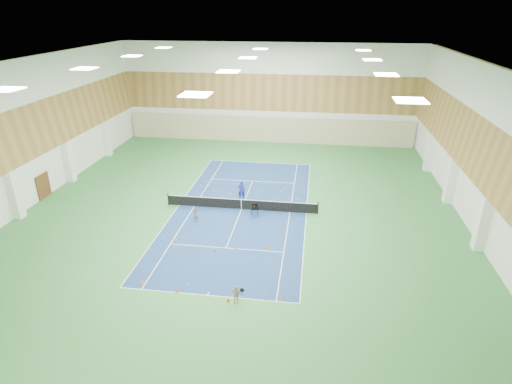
% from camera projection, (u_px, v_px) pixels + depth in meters
% --- Properties ---
extents(ground, '(40.00, 40.00, 0.00)m').
position_uv_depth(ground, '(241.00, 209.00, 36.25)').
color(ground, '#317438').
rests_on(ground, ground).
extents(room_shell, '(36.00, 40.00, 12.00)m').
position_uv_depth(room_shell, '(240.00, 141.00, 33.85)').
color(room_shell, white).
rests_on(room_shell, ground).
extents(wood_cladding, '(36.00, 40.00, 8.00)m').
position_uv_depth(wood_cladding, '(240.00, 116.00, 33.05)').
color(wood_cladding, '#A1743C').
rests_on(wood_cladding, room_shell).
extents(ceiling_light_grid, '(21.40, 25.40, 0.06)m').
position_uv_depth(ceiling_light_grid, '(239.00, 64.00, 31.48)').
color(ceiling_light_grid, white).
rests_on(ceiling_light_grid, room_shell).
extents(court_surface, '(10.97, 23.77, 0.01)m').
position_uv_depth(court_surface, '(241.00, 209.00, 36.25)').
color(court_surface, navy).
rests_on(court_surface, ground).
extents(tennis_balls_scatter, '(10.57, 22.77, 0.07)m').
position_uv_depth(tennis_balls_scatter, '(241.00, 209.00, 36.23)').
color(tennis_balls_scatter, yellow).
rests_on(tennis_balls_scatter, ground).
extents(tennis_net, '(12.80, 0.10, 1.10)m').
position_uv_depth(tennis_net, '(241.00, 203.00, 36.03)').
color(tennis_net, black).
rests_on(tennis_net, ground).
extents(back_curtain, '(35.40, 0.16, 3.20)m').
position_uv_depth(back_curtain, '(268.00, 130.00, 53.53)').
color(back_curtain, '#C6B793').
rests_on(back_curtain, ground).
extents(door_left_b, '(0.08, 1.80, 2.20)m').
position_uv_depth(door_left_b, '(43.00, 186.00, 38.10)').
color(door_left_b, '#593319').
rests_on(door_left_b, ground).
extents(coach, '(0.73, 0.56, 1.78)m').
position_uv_depth(coach, '(241.00, 190.00, 37.77)').
color(coach, navy).
rests_on(coach, ground).
extents(child_court, '(0.54, 0.43, 1.09)m').
position_uv_depth(child_court, '(196.00, 215.00, 34.07)').
color(child_court, gray).
rests_on(child_court, ground).
extents(child_apron, '(0.67, 0.29, 1.13)m').
position_uv_depth(child_apron, '(236.00, 294.00, 24.68)').
color(child_apron, tan).
rests_on(child_apron, ground).
extents(ball_cart, '(0.69, 0.69, 0.98)m').
position_uv_depth(ball_cart, '(255.00, 211.00, 34.89)').
color(ball_cart, black).
rests_on(ball_cart, ground).
extents(cone_svc_a, '(0.21, 0.21, 0.23)m').
position_uv_depth(cone_svc_a, '(173.00, 245.00, 30.65)').
color(cone_svc_a, orange).
rests_on(cone_svc_a, ground).
extents(cone_svc_b, '(0.21, 0.21, 0.23)m').
position_uv_depth(cone_svc_b, '(215.00, 250.00, 30.01)').
color(cone_svc_b, '#D8560B').
rests_on(cone_svc_b, ground).
extents(cone_svc_c, '(0.23, 0.23, 0.25)m').
position_uv_depth(cone_svc_c, '(236.00, 248.00, 30.21)').
color(cone_svc_c, orange).
rests_on(cone_svc_c, ground).
extents(cone_svc_d, '(0.23, 0.23, 0.25)m').
position_uv_depth(cone_svc_d, '(269.00, 247.00, 30.31)').
color(cone_svc_d, orange).
rests_on(cone_svc_d, ground).
extents(cone_base_a, '(0.23, 0.23, 0.25)m').
position_uv_depth(cone_base_a, '(141.00, 282.00, 26.48)').
color(cone_base_a, orange).
rests_on(cone_base_a, ground).
extents(cone_base_b, '(0.20, 0.20, 0.22)m').
position_uv_depth(cone_base_b, '(177.00, 291.00, 25.69)').
color(cone_base_b, '#EE4A0C').
rests_on(cone_base_b, ground).
extents(cone_base_c, '(0.22, 0.22, 0.24)m').
position_uv_depth(cone_base_c, '(228.00, 300.00, 24.92)').
color(cone_base_c, '#EE3D0C').
rests_on(cone_base_c, ground).
extents(cone_base_d, '(0.22, 0.22, 0.24)m').
position_uv_depth(cone_base_d, '(282.00, 297.00, 25.11)').
color(cone_base_d, orange).
rests_on(cone_base_d, ground).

